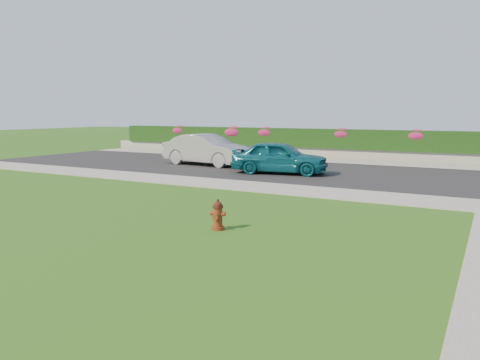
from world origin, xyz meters
The scene contains 14 objects.
ground centered at (0.00, 0.00, 0.00)m, with size 120.00×120.00×0.00m, color black.
street_far centered at (-5.00, 14.00, 0.02)m, with size 26.00×8.00×0.04m, color black.
sidewalk_far centered at (-6.00, 9.00, 0.02)m, with size 24.00×2.00×0.04m, color gray.
sidewalk_beyond centered at (-1.00, 19.00, 0.02)m, with size 34.00×2.00×0.04m, color gray.
retaining_wall centered at (-1.00, 20.50, 0.30)m, with size 34.00×0.40×0.60m, color gray.
hedge centered at (-1.00, 20.60, 1.15)m, with size 32.00×0.90×1.10m, color black.
fire_hydrant centered at (0.93, 3.13, 0.33)m, with size 0.37×0.34×0.70m.
sedan_teal centered at (-1.78, 12.66, 0.74)m, with size 1.66×4.12×1.40m, color #0D5464.
sedan_silver centered at (-6.33, 13.94, 0.81)m, with size 1.62×4.66×1.53m, color #9EA0A6.
flower_clump_a centered at (-12.72, 20.50, 1.43)m, with size 1.35×0.87×0.68m, color #B31E61.
flower_clump_b centered at (-8.48, 20.50, 1.40)m, with size 1.49×0.96×0.75m, color #B31E61.
flower_clump_c centered at (-6.17, 20.50, 1.43)m, with size 1.37×0.88×0.68m, color #B31E61.
flower_clump_d centered at (-1.38, 20.50, 1.44)m, with size 1.32×0.85×0.66m, color #B31E61.
flower_clump_e centered at (2.64, 20.50, 1.43)m, with size 1.34×0.86×0.67m, color #B31E61.
Camera 1 is at (6.38, -5.74, 2.65)m, focal length 35.00 mm.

